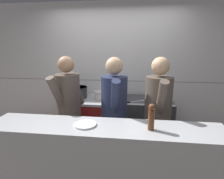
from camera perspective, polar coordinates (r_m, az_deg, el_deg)
name	(u,v)px	position (r m, az deg, el deg)	size (l,w,h in m)	color
wall_back_tiled	(116,73)	(3.42, 1.30, 5.49)	(8.00, 0.06, 2.60)	white
oven_range	(88,121)	(3.35, -7.70, -10.08)	(0.89, 0.71, 0.88)	maroon
prep_counter	(142,123)	(3.26, 9.92, -10.82)	(0.97, 0.65, 0.90)	#38383D
pass_counter	(104,170)	(2.05, -2.57, -24.88)	(2.41, 0.45, 1.01)	#B7BABF
stock_pot	(78,92)	(3.26, -11.06, -0.78)	(0.35, 0.35, 0.20)	#2D2D33
sauce_pot	(101,95)	(3.08, -3.71, -1.82)	(0.24, 0.24, 0.15)	beige
mixing_bowl_steel	(153,97)	(3.11, 13.24, -2.49)	(0.23, 0.23, 0.09)	#B7BABF
chefs_knife	(133,102)	(2.93, 6.73, -3.98)	(0.35, 0.22, 0.02)	#B7BABF
plated_dish_main	(85,125)	(1.82, -8.72, -11.23)	(0.22, 0.22, 0.02)	white
pepper_mill	(151,116)	(1.70, 12.74, -8.55)	(0.07, 0.07, 0.26)	brown
chef_head_cook	(69,109)	(2.57, -13.95, -6.18)	(0.43, 0.72, 1.67)	black
chef_sous	(114,113)	(2.35, 0.71, -7.76)	(0.39, 0.73, 1.67)	black
chef_line	(157,115)	(2.36, 14.58, -7.97)	(0.35, 0.73, 1.67)	black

